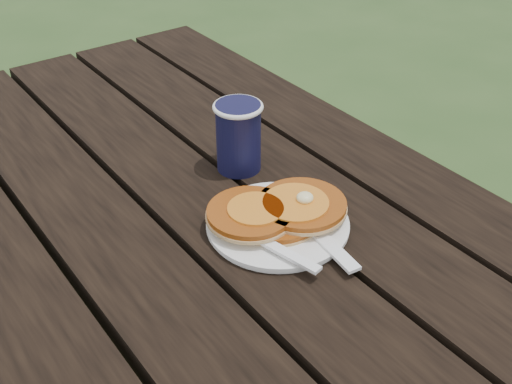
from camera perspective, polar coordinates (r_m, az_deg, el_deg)
plate at (r=0.92m, az=1.94°, el=-2.94°), size 0.25×0.25×0.01m
pancake_stack at (r=0.91m, az=1.97°, el=-1.69°), size 0.20×0.15×0.04m
knife at (r=0.89m, az=5.44°, el=-3.63°), size 0.04×0.18×0.00m
fork at (r=0.85m, az=2.62°, el=-5.41°), size 0.07×0.16×0.01m
coffee_cup at (r=1.02m, az=-1.57°, el=5.25°), size 0.08×0.08×0.11m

